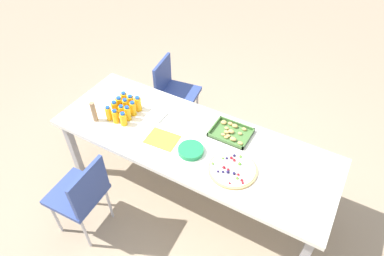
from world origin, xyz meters
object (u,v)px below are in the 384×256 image
(juice_bottle_5, at_px, (128,113))
(juice_bottle_2, at_px, (123,119))
(juice_bottle_0, at_px, (109,114))
(juice_bottle_8, at_px, (133,109))
(juice_bottle_1, at_px, (115,116))
(juice_bottle_7, at_px, (126,106))
(juice_bottle_10, at_px, (131,102))
(cardboard_tube, at_px, (94,112))
(plate_stack, at_px, (191,150))
(party_table, at_px, (192,144))
(juice_bottle_6, at_px, (120,104))
(snack_tray, at_px, (231,132))
(juice_bottle_3, at_px, (115,108))
(chair_far_left, at_px, (173,89))
(chair_near_left, at_px, (82,193))
(juice_bottle_9, at_px, (124,99))
(fruit_pizza, at_px, (233,169))
(paper_folder, at_px, (162,139))
(juice_bottle_4, at_px, (122,112))
(napkin_stack, at_px, (157,115))
(juice_bottle_11, at_px, (138,104))

(juice_bottle_5, bearing_deg, juice_bottle_2, -83.74)
(juice_bottle_0, bearing_deg, juice_bottle_8, 47.72)
(juice_bottle_1, relative_size, juice_bottle_7, 0.89)
(juice_bottle_10, height_order, cardboard_tube, cardboard_tube)
(juice_bottle_0, relative_size, plate_stack, 0.69)
(party_table, xyz_separation_m, juice_bottle_6, (-0.75, 0.00, 0.13))
(juice_bottle_7, bearing_deg, snack_tray, 12.94)
(juice_bottle_3, distance_m, juice_bottle_10, 0.16)
(juice_bottle_6, height_order, cardboard_tube, cardboard_tube)
(party_table, height_order, cardboard_tube, cardboard_tube)
(juice_bottle_7, xyz_separation_m, juice_bottle_8, (0.08, 0.01, -0.00))
(chair_far_left, height_order, cardboard_tube, cardboard_tube)
(chair_near_left, relative_size, snack_tray, 2.50)
(juice_bottle_9, height_order, fruit_pizza, juice_bottle_9)
(juice_bottle_3, bearing_deg, juice_bottle_2, -25.76)
(paper_folder, bearing_deg, juice_bottle_8, 160.53)
(juice_bottle_4, relative_size, juice_bottle_10, 0.94)
(chair_near_left, xyz_separation_m, juice_bottle_9, (-0.18, 0.85, 0.29))
(juice_bottle_4, height_order, plate_stack, juice_bottle_4)
(juice_bottle_1, distance_m, cardboard_tube, 0.19)
(chair_near_left, xyz_separation_m, paper_folder, (0.36, 0.65, 0.23))
(juice_bottle_7, height_order, juice_bottle_10, juice_bottle_7)
(juice_bottle_1, xyz_separation_m, napkin_stack, (0.27, 0.24, -0.05))
(juice_bottle_3, xyz_separation_m, juice_bottle_10, (0.07, 0.14, -0.00))
(juice_bottle_8, distance_m, napkin_stack, 0.22)
(snack_tray, bearing_deg, juice_bottle_7, -167.06)
(juice_bottle_6, relative_size, paper_folder, 0.58)
(juice_bottle_3, height_order, cardboard_tube, cardboard_tube)
(chair_far_left, bearing_deg, cardboard_tube, -19.21)
(juice_bottle_6, distance_m, juice_bottle_10, 0.10)
(juice_bottle_3, bearing_deg, juice_bottle_5, -0.30)
(party_table, xyz_separation_m, paper_folder, (-0.21, -0.13, 0.06))
(juice_bottle_11, bearing_deg, cardboard_tube, -129.04)
(chair_far_left, distance_m, chair_near_left, 1.54)
(juice_bottle_1, distance_m, juice_bottle_3, 0.11)
(juice_bottle_2, relative_size, snack_tray, 0.40)
(chair_far_left, relative_size, juice_bottle_6, 5.54)
(napkin_stack, bearing_deg, plate_stack, -25.29)
(juice_bottle_1, height_order, juice_bottle_10, juice_bottle_10)
(juice_bottle_6, distance_m, juice_bottle_8, 0.14)
(juice_bottle_11, xyz_separation_m, napkin_stack, (0.19, 0.01, -0.06))
(fruit_pizza, relative_size, paper_folder, 1.45)
(paper_folder, bearing_deg, juice_bottle_3, 173.27)
(juice_bottle_1, height_order, juice_bottle_5, juice_bottle_5)
(chair_near_left, xyz_separation_m, juice_bottle_7, (-0.11, 0.78, 0.29))
(chair_near_left, height_order, juice_bottle_8, juice_bottle_8)
(chair_near_left, distance_m, juice_bottle_0, 0.72)
(chair_near_left, bearing_deg, snack_tray, -42.80)
(juice_bottle_4, relative_size, juice_bottle_8, 0.92)
(juice_bottle_0, height_order, juice_bottle_3, same)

